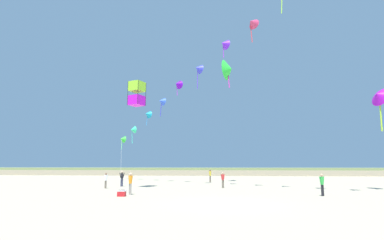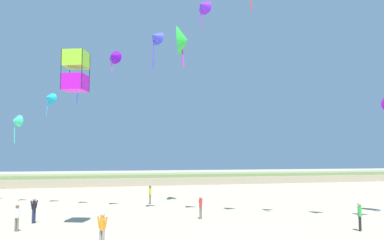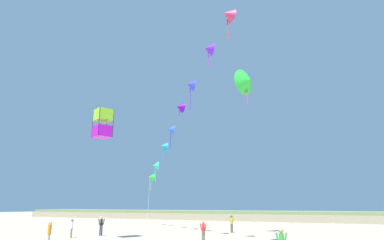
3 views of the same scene
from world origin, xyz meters
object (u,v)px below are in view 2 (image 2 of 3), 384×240
at_px(person_near_right, 102,227).
at_px(large_kite_mid_trail, 183,41).
at_px(person_far_center, 360,214).
at_px(large_kite_low_lead, 76,71).
at_px(person_far_right, 201,206).
at_px(person_near_left, 34,208).
at_px(person_mid_center, 150,193).
at_px(person_far_left, 17,216).

distance_m(person_near_right, large_kite_mid_trail, 22.41).
xyz_separation_m(person_far_center, large_kite_low_lead, (-15.65, 5.13, 8.35)).
bearing_deg(person_far_right, person_near_left, 173.09).
height_order(person_near_right, large_kite_mid_trail, large_kite_mid_trail).
relative_size(person_near_left, person_mid_center, 0.99).
bearing_deg(person_far_center, large_kite_mid_trail, 112.21).
bearing_deg(person_near_right, person_mid_center, 72.14).
xyz_separation_m(person_far_left, person_far_right, (11.38, 1.47, 0.03)).
bearing_deg(large_kite_low_lead, person_far_center, -18.16).
bearing_deg(person_far_center, person_far_right, 136.12).
height_order(person_near_left, person_mid_center, person_mid_center).
bearing_deg(large_kite_mid_trail, person_far_center, -67.79).
relative_size(person_near_left, person_far_left, 1.11).
bearing_deg(large_kite_mid_trail, person_near_left, -149.24).
bearing_deg(person_near_right, person_far_right, 46.03).
bearing_deg(person_near_right, person_far_center, 1.68).
xyz_separation_m(person_near_right, person_far_center, (14.35, 0.42, -0.03)).
distance_m(person_near_left, person_far_center, 19.74).
bearing_deg(large_kite_mid_trail, person_near_right, -117.48).
relative_size(person_near_right, person_far_left, 1.12).
distance_m(person_mid_center, large_kite_mid_trail, 14.15).
relative_size(person_near_left, person_near_right, 0.99).
distance_m(person_near_left, large_kite_mid_trail, 19.43).
height_order(person_far_right, person_far_center, person_far_center).
xyz_separation_m(person_near_left, large_kite_low_lead, (2.28, -3.12, 8.33)).
xyz_separation_m(person_mid_center, large_kite_low_lead, (-6.82, -11.57, 8.32)).
distance_m(person_far_left, large_kite_mid_trail, 21.04).
bearing_deg(person_far_left, person_mid_center, 48.94).
bearing_deg(person_mid_center, person_far_right, -80.69).
xyz_separation_m(person_near_left, person_far_center, (17.93, -8.25, -0.02)).
relative_size(person_far_left, large_kite_low_lead, 0.62).
relative_size(person_mid_center, person_far_right, 1.08).
distance_m(large_kite_low_lead, large_kite_mid_trail, 14.87).
height_order(large_kite_low_lead, large_kite_mid_trail, large_kite_mid_trail).
bearing_deg(person_far_right, person_near_right, -133.97).
xyz_separation_m(person_near_right, person_far_left, (-4.26, 5.90, -0.10)).
height_order(person_far_center, large_kite_mid_trail, large_kite_mid_trail).
relative_size(person_far_center, large_kite_mid_trail, 0.41).
height_order(person_mid_center, large_kite_mid_trail, large_kite_mid_trail).
height_order(person_mid_center, large_kite_low_lead, large_kite_low_lead).
bearing_deg(person_mid_center, person_near_left, -137.09).
bearing_deg(person_far_center, person_near_left, 155.28).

